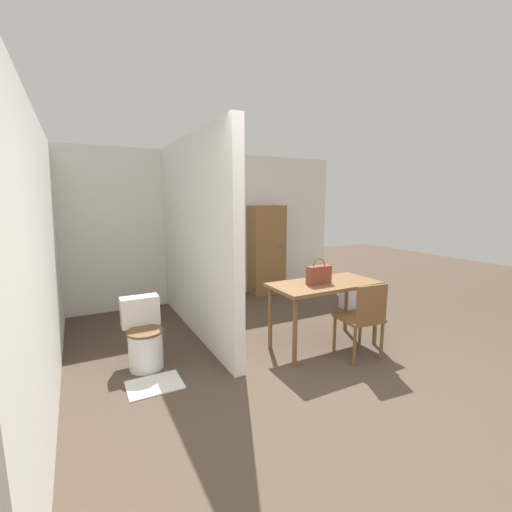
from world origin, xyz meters
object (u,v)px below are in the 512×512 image
object	(u,v)px
handbag	(319,274)
wooden_cabinet	(267,250)
toilet	(144,337)
space_heater	(350,295)
dining_table	(324,290)
wooden_chair	(363,317)

from	to	relation	value
handbag	wooden_cabinet	distance (m)	2.45
toilet	wooden_cabinet	size ratio (longest dim) A/B	0.43
handbag	space_heater	world-z (taller)	handbag
wooden_cabinet	handbag	bearing A→B (deg)	-105.53
dining_table	wooden_cabinet	world-z (taller)	wooden_cabinet
dining_table	toilet	size ratio (longest dim) A/B	1.82
dining_table	toilet	xyz separation A→B (m)	(-1.96, 0.51, -0.37)
handbag	dining_table	bearing A→B (deg)	6.53
wooden_chair	wooden_cabinet	xyz separation A→B (m)	(0.38, 2.79, 0.33)
wooden_chair	handbag	bearing A→B (deg)	127.93
dining_table	toilet	bearing A→B (deg)	165.35
dining_table	handbag	bearing A→B (deg)	-173.47
handbag	wooden_cabinet	world-z (taller)	wooden_cabinet
wooden_cabinet	wooden_chair	bearing A→B (deg)	-97.82
dining_table	wooden_cabinet	xyz separation A→B (m)	(0.56, 2.35, 0.12)
wooden_chair	handbag	distance (m)	0.66
dining_table	wooden_cabinet	distance (m)	2.41
handbag	wooden_cabinet	size ratio (longest dim) A/B	0.18
space_heater	handbag	bearing A→B (deg)	-145.63
dining_table	space_heater	distance (m)	1.67
dining_table	wooden_cabinet	bearing A→B (deg)	76.65
toilet	wooden_cabinet	world-z (taller)	wooden_cabinet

